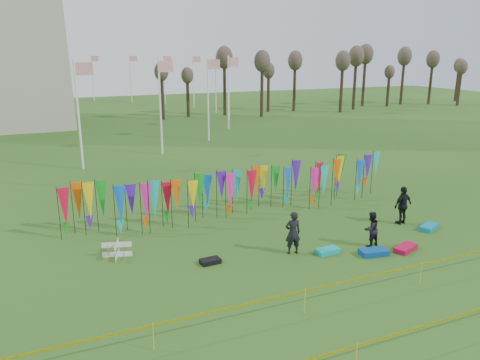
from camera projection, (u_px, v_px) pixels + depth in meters
name	position (u px, v px, depth m)	size (l,w,h in m)	color
ground	(308.00, 268.00, 19.01)	(160.00, 160.00, 0.00)	#254914
banner_row	(245.00, 185.00, 24.87)	(18.64, 0.64, 2.50)	black
caution_tape_near	(347.00, 282.00, 16.17)	(26.00, 0.02, 0.90)	#F0E905
caution_tape_far	(413.00, 331.00, 13.38)	(26.00, 0.02, 0.90)	#F0E905
tree_line	(340.00, 68.00, 68.54)	(53.92, 1.92, 7.84)	#3B291D
box_kite	(117.00, 249.00, 19.90)	(0.64, 0.64, 0.71)	red
person_left	(293.00, 233.00, 20.12)	(0.70, 0.51, 1.92)	black
person_mid	(371.00, 229.00, 20.94)	(0.79, 0.49, 1.62)	black
person_right	(403.00, 205.00, 23.63)	(1.15, 0.66, 1.97)	black
kite_bag_turquoise	(328.00, 251.00, 20.36)	(1.05, 0.52, 0.21)	#0BAAAE
kite_bag_blue	(374.00, 252.00, 20.19)	(1.19, 0.62, 0.25)	#09459E
kite_bag_red	(406.00, 248.00, 20.64)	(1.22, 0.56, 0.22)	#B70C38
kite_bag_black	(210.00, 261.00, 19.39)	(0.83, 0.48, 0.19)	black
kite_bag_teal	(429.00, 227.00, 23.11)	(1.16, 0.55, 0.22)	#0C7FA9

